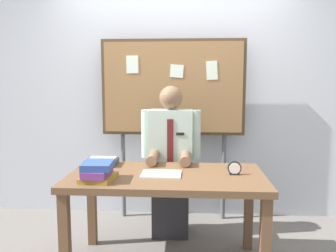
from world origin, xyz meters
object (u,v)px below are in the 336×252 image
object	(u,v)px
person	(171,167)
desk_clock	(234,169)
desk	(166,186)
bulletin_board	(173,90)
book_stack	(98,171)
open_notebook	(161,174)
paper_tray	(102,162)

from	to	relation	value
person	desk_clock	xyz separation A→B (m)	(0.52, -0.58, 0.13)
desk	bulletin_board	distance (m)	1.21
book_stack	desk_clock	distance (m)	1.02
bulletin_board	open_notebook	xyz separation A→B (m)	(-0.04, -0.99, -0.61)
open_notebook	paper_tray	xyz separation A→B (m)	(-0.53, 0.28, 0.02)
person	paper_tray	xyz separation A→B (m)	(-0.57, -0.33, 0.12)
person	bulletin_board	xyz separation A→B (m)	(-0.00, 0.38, 0.71)
desk	paper_tray	size ratio (longest dim) A/B	5.77
bulletin_board	desk_clock	bearing A→B (deg)	-61.48
person	open_notebook	world-z (taller)	person
desk	person	distance (m)	0.59
desk	paper_tray	bearing A→B (deg)	155.62
desk	person	size ratio (longest dim) A/B	1.06
open_notebook	desk_clock	bearing A→B (deg)	3.83
book_stack	open_notebook	bearing A→B (deg)	22.20
book_stack	paper_tray	bearing A→B (deg)	101.12
desk	open_notebook	distance (m)	0.11
book_stack	paper_tray	xyz separation A→B (m)	(-0.09, 0.46, -0.04)
bulletin_board	paper_tray	size ratio (longest dim) A/B	7.24
person	open_notebook	size ratio (longest dim) A/B	4.71
paper_tray	person	bearing A→B (deg)	30.40
desk	open_notebook	world-z (taller)	open_notebook
desk_clock	paper_tray	bearing A→B (deg)	167.52
open_notebook	paper_tray	bearing A→B (deg)	152.37
open_notebook	desk_clock	size ratio (longest dim) A/B	2.88
desk_clock	open_notebook	bearing A→B (deg)	-176.17
desk_clock	paper_tray	xyz separation A→B (m)	(-1.09, 0.24, -0.02)
book_stack	paper_tray	distance (m)	0.47
person	book_stack	bearing A→B (deg)	-121.18
person	desk_clock	size ratio (longest dim) A/B	13.56
paper_tray	open_notebook	bearing A→B (deg)	-27.63
person	book_stack	world-z (taller)	person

